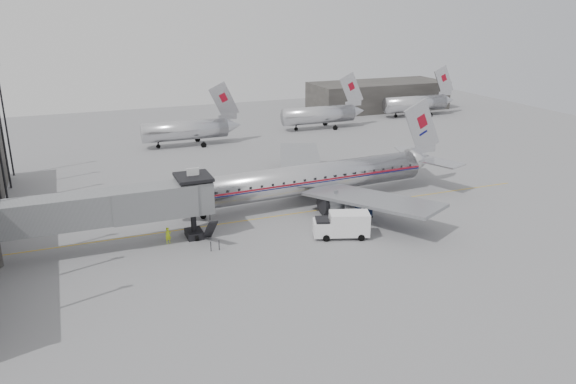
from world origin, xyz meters
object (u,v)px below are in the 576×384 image
(baggage_cart_navy, at_px, (361,210))
(baggage_cart_white, at_px, (354,212))
(ramp_worker, at_px, (168,235))
(airliner, at_px, (317,178))
(service_van, at_px, (342,224))

(baggage_cart_navy, xyz_separation_m, baggage_cart_white, (-0.84, 0.00, -0.10))
(baggage_cart_white, height_order, ramp_worker, ramp_worker)
(airliner, distance_m, baggage_cart_white, 7.44)
(baggage_cart_white, relative_size, ramp_worker, 1.39)
(baggage_cart_white, bearing_deg, baggage_cart_navy, 18.45)
(airliner, xyz_separation_m, service_van, (-2.21, -11.02, -1.47))
(service_van, relative_size, baggage_cart_white, 2.59)
(baggage_cart_navy, bearing_deg, airliner, 98.64)
(service_van, xyz_separation_m, baggage_cart_white, (3.50, 3.98, -0.57))
(service_van, bearing_deg, baggage_cart_navy, 61.70)
(baggage_cart_white, distance_m, ramp_worker, 20.02)
(ramp_worker, bearing_deg, airliner, 3.45)
(airliner, relative_size, baggage_cart_navy, 15.04)
(service_van, height_order, baggage_cart_white, service_van)
(airliner, xyz_separation_m, baggage_cart_white, (1.29, -7.04, -2.04))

